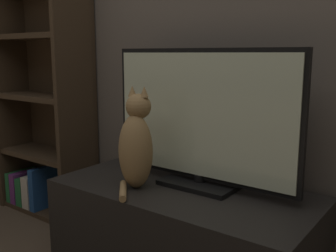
% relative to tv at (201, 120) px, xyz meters
% --- Properties ---
extents(tv_stand, '(1.10, 0.54, 0.43)m').
position_rel_tv_xyz_m(tv_stand, '(-0.04, -0.07, -0.49)').
color(tv_stand, black).
rests_on(tv_stand, ground_plane).
extents(tv, '(0.86, 0.19, 0.58)m').
position_rel_tv_xyz_m(tv, '(0.00, 0.00, 0.00)').
color(tv, black).
rests_on(tv, tv_stand).
extents(cat, '(0.17, 0.26, 0.42)m').
position_rel_tv_xyz_m(cat, '(-0.20, -0.17, -0.10)').
color(cat, '#997547').
rests_on(cat, tv_stand).
extents(bookshelf, '(0.65, 0.28, 1.80)m').
position_rel_tv_xyz_m(bookshelf, '(-1.18, 0.11, 0.11)').
color(bookshelf, '#3D2D1E').
rests_on(bookshelf, ground_plane).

